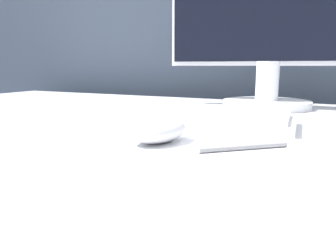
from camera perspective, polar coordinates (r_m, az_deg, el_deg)
partition_panel at (r=1.24m, az=18.60°, el=4.37°), size 5.00×0.03×1.40m
computer_mouse_near at (r=0.50m, az=-1.59°, el=-0.80°), size 0.09×0.12×0.04m
keyboard at (r=0.66m, az=3.35°, el=1.52°), size 0.42×0.17×0.02m
monitor at (r=0.95m, az=17.48°, el=17.46°), size 0.57×0.24×0.45m
pen at (r=0.46m, az=13.05°, el=-3.60°), size 0.11×0.09×0.01m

